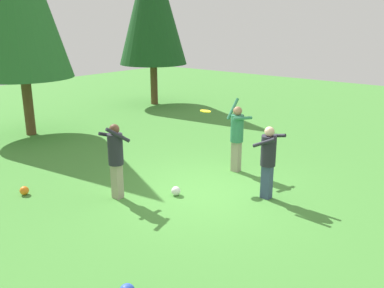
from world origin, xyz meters
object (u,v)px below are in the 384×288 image
(person_catcher, at_px, (116,155))
(ball_white, at_px, (176,191))
(person_bystander, at_px, (268,156))
(frisbee, at_px, (205,111))
(ball_orange, at_px, (24,191))
(person_thrower, at_px, (237,133))
(tree_far_right, at_px, (152,2))

(person_catcher, xyz_separation_m, ball_white, (0.94, -0.94, -0.93))
(person_catcher, bearing_deg, person_bystander, -30.85)
(frisbee, height_order, ball_orange, frisbee)
(person_thrower, distance_m, ball_orange, 5.43)
(person_bystander, distance_m, frisbee, 1.99)
(frisbee, distance_m, ball_orange, 4.68)
(ball_orange, bearing_deg, ball_white, -51.34)
(person_thrower, xyz_separation_m, tree_far_right, (5.35, 8.22, 3.63))
(ball_white, height_order, tree_far_right, tree_far_right)
(frisbee, bearing_deg, ball_orange, 143.00)
(frisbee, bearing_deg, person_thrower, -18.01)
(person_thrower, xyz_separation_m, person_bystander, (-1.04, -1.51, -0.06))
(person_thrower, distance_m, frisbee, 1.24)
(tree_far_right, bearing_deg, person_thrower, -123.04)
(tree_far_right, bearing_deg, frisbee, -128.59)
(person_bystander, height_order, frisbee, frisbee)
(person_bystander, bearing_deg, person_thrower, -32.09)
(person_bystander, relative_size, ball_orange, 8.12)
(ball_orange, xyz_separation_m, tree_far_right, (9.80, 5.28, 4.59))
(person_thrower, relative_size, person_bystander, 1.16)
(person_bystander, bearing_deg, ball_white, 37.78)
(person_thrower, height_order, person_catcher, person_thrower)
(person_catcher, bearing_deg, tree_far_right, 59.79)
(person_bystander, distance_m, ball_white, 2.26)
(person_thrower, xyz_separation_m, frisbee, (-0.96, 0.31, 0.70))
(person_thrower, distance_m, ball_white, 2.45)
(ball_white, bearing_deg, tree_far_right, 46.64)
(person_bystander, relative_size, frisbee, 4.45)
(person_bystander, height_order, ball_white, person_bystander)
(person_catcher, distance_m, person_bystander, 3.40)
(person_thrower, bearing_deg, frisbee, 0.00)
(ball_orange, bearing_deg, person_bystander, -52.58)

